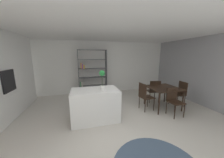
{
  "coord_description": "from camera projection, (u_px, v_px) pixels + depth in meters",
  "views": [
    {
      "loc": [
        -0.86,
        -2.84,
        1.86
      ],
      "look_at": [
        -0.04,
        0.31,
        1.22
      ],
      "focal_mm": 18.72,
      "sensor_mm": 36.0,
      "label": 1
    }
  ],
  "objects": [
    {
      "name": "dining_chair_far",
      "position": [
        154.0,
        89.0,
        4.69
      ],
      "size": [
        0.49,
        0.47,
        0.9
      ],
      "rotation": [
        0.0,
        0.0,
        3.0
      ],
      "color": "black",
      "rests_on": "ground_plane"
    },
    {
      "name": "built_in_oven",
      "position": [
        9.0,
        81.0,
        3.23
      ],
      "size": [
        0.06,
        0.56,
        0.61
      ],
      "color": "black",
      "rests_on": "ground_plane"
    },
    {
      "name": "back_partition",
      "position": [
        99.0,
        67.0,
        5.94
      ],
      "size": [
        7.16,
        0.06,
        2.57
      ],
      "primitive_type": "cube",
      "color": "white",
      "rests_on": "ground_plane"
    },
    {
      "name": "kitchen_island",
      "position": [
        95.0,
        105.0,
        3.41
      ],
      "size": [
        1.33,
        0.8,
        0.92
      ],
      "primitive_type": "cube",
      "color": "white",
      "rests_on": "ground_plane"
    },
    {
      "name": "ceiling_slab",
      "position": [
        117.0,
        24.0,
        2.77
      ],
      "size": [
        7.16,
        6.2,
        0.06
      ],
      "color": "white",
      "rests_on": "ground_plane"
    },
    {
      "name": "dining_chair_island_side",
      "position": [
        145.0,
        95.0,
        4.0
      ],
      "size": [
        0.46,
        0.45,
        0.95
      ],
      "rotation": [
        0.0,
        0.0,
        1.67
      ],
      "color": "black",
      "rests_on": "ground_plane"
    },
    {
      "name": "dining_chair_window_side",
      "position": [
        180.0,
        92.0,
        4.37
      ],
      "size": [
        0.47,
        0.47,
        0.92
      ],
      "rotation": [
        0.0,
        0.0,
        -1.68
      ],
      "color": "black",
      "rests_on": "ground_plane"
    },
    {
      "name": "potted_plant_on_island",
      "position": [
        102.0,
        78.0,
        3.21
      ],
      "size": [
        0.16,
        0.16,
        0.56
      ],
      "color": "white",
      "rests_on": "kitchen_island"
    },
    {
      "name": "dining_table",
      "position": [
        163.0,
        89.0,
        4.17
      ],
      "size": [
        1.04,
        1.0,
        0.76
      ],
      "color": "black",
      "rests_on": "ground_plane"
    },
    {
      "name": "ground_plane",
      "position": [
        116.0,
        123.0,
        3.27
      ],
      "size": [
        9.85,
        9.85,
        0.0
      ],
      "primitive_type": "plane",
      "color": "beige"
    },
    {
      "name": "right_partition_gray",
      "position": [
        218.0,
        73.0,
        3.9
      ],
      "size": [
        0.06,
        6.2,
        2.57
      ],
      "primitive_type": "cube",
      "color": "#9E9EA3",
      "rests_on": "ground_plane"
    },
    {
      "name": "open_bookshelf",
      "position": [
        91.0,
        75.0,
        5.53
      ],
      "size": [
        1.32,
        0.34,
        2.14
      ],
      "color": "#4C4C51",
      "rests_on": "ground_plane"
    },
    {
      "name": "dining_chair_near",
      "position": [
        174.0,
        99.0,
        3.7
      ],
      "size": [
        0.41,
        0.42,
        0.86
      ],
      "rotation": [
        0.0,
        0.0,
        0.01
      ],
      "color": "black",
      "rests_on": "ground_plane"
    }
  ]
}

